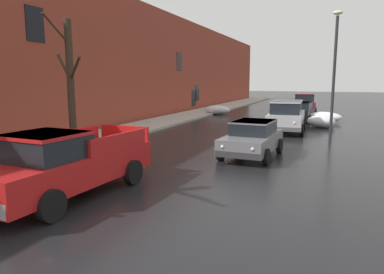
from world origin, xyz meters
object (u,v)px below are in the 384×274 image
at_px(bare_tree_second_along_sidewalk, 70,85).
at_px(sedan_black_parked_far_down_block, 300,111).
at_px(suv_maroon_queued_behind_truck, 304,103).
at_px(pickup_truck_red_approaching_near_lane, 65,164).
at_px(street_lamp_post, 334,70).
at_px(suv_silver_parked_kerbside_mid, 287,115).
at_px(fire_hydrant, 27,163).
at_px(sedan_grey_parked_kerbside_close, 252,138).

height_order(bare_tree_second_along_sidewalk, sedan_black_parked_far_down_block, bare_tree_second_along_sidewalk).
height_order(sedan_black_parked_far_down_block, suv_maroon_queued_behind_truck, suv_maroon_queued_behind_truck).
height_order(pickup_truck_red_approaching_near_lane, suv_maroon_queued_behind_truck, suv_maroon_queued_behind_truck).
distance_m(pickup_truck_red_approaching_near_lane, street_lamp_post, 13.50).
distance_m(pickup_truck_red_approaching_near_lane, sedan_black_parked_far_down_block, 20.56).
height_order(suv_silver_parked_kerbside_mid, fire_hydrant, suv_silver_parked_kerbside_mid).
height_order(bare_tree_second_along_sidewalk, suv_silver_parked_kerbside_mid, bare_tree_second_along_sidewalk).
bearing_deg(pickup_truck_red_approaching_near_lane, suv_silver_parked_kerbside_mid, 74.71).
bearing_deg(suv_maroon_queued_behind_truck, street_lamp_post, -80.95).
bearing_deg(suv_maroon_queued_behind_truck, fire_hydrant, -104.62).
bearing_deg(sedan_grey_parked_kerbside_close, suv_maroon_queued_behind_truck, 88.68).
distance_m(bare_tree_second_along_sidewalk, sedan_grey_parked_kerbside_close, 7.59).
xyz_separation_m(sedan_black_parked_far_down_block, fire_hydrant, (-6.83, -18.82, -0.39)).
xyz_separation_m(suv_maroon_queued_behind_truck, street_lamp_post, (2.40, -15.10, 2.50)).
distance_m(bare_tree_second_along_sidewalk, sedan_black_parked_far_down_block, 17.50).
distance_m(pickup_truck_red_approaching_near_lane, suv_silver_parked_kerbside_mid, 14.71).
xyz_separation_m(sedan_black_parked_far_down_block, suv_maroon_queued_behind_truck, (-0.20, 6.59, 0.24)).
xyz_separation_m(sedan_grey_parked_kerbside_close, suv_silver_parked_kerbside_mid, (0.42, 7.47, 0.24)).
bearing_deg(bare_tree_second_along_sidewalk, sedan_black_parked_far_down_block, 63.95).
bearing_deg(suv_maroon_queued_behind_truck, sedan_grey_parked_kerbside_close, -91.32).
distance_m(sedan_grey_parked_kerbside_close, fire_hydrant, 8.20).
bearing_deg(suv_silver_parked_kerbside_mid, sedan_grey_parked_kerbside_close, -93.23).
relative_size(suv_silver_parked_kerbside_mid, fire_hydrant, 6.79).
height_order(suv_maroon_queued_behind_truck, street_lamp_post, street_lamp_post).
xyz_separation_m(pickup_truck_red_approaching_near_lane, suv_maroon_queued_behind_truck, (3.92, 26.73, 0.11)).
distance_m(suv_silver_parked_kerbside_mid, sedan_black_parked_far_down_block, 5.96).
relative_size(bare_tree_second_along_sidewalk, suv_maroon_queued_behind_truck, 1.19).
distance_m(sedan_grey_parked_kerbside_close, suv_maroon_queued_behind_truck, 20.02).
height_order(suv_silver_parked_kerbside_mid, sedan_black_parked_far_down_block, suv_silver_parked_kerbside_mid).
height_order(suv_silver_parked_kerbside_mid, street_lamp_post, street_lamp_post).
bearing_deg(pickup_truck_red_approaching_near_lane, sedan_black_parked_far_down_block, 78.44).
relative_size(pickup_truck_red_approaching_near_lane, sedan_grey_parked_kerbside_close, 1.31).
bearing_deg(suv_maroon_queued_behind_truck, sedan_black_parked_far_down_block, -88.25).
height_order(sedan_grey_parked_kerbside_close, suv_maroon_queued_behind_truck, suv_maroon_queued_behind_truck).
distance_m(suv_silver_parked_kerbside_mid, fire_hydrant, 14.47).
bearing_deg(suv_silver_parked_kerbside_mid, suv_maroon_queued_behind_truck, 89.81).
distance_m(suv_silver_parked_kerbside_mid, street_lamp_post, 4.33).
height_order(sedan_grey_parked_kerbside_close, sedan_black_parked_far_down_block, same).
distance_m(bare_tree_second_along_sidewalk, pickup_truck_red_approaching_near_lane, 6.04).
height_order(sedan_black_parked_far_down_block, street_lamp_post, street_lamp_post).
distance_m(pickup_truck_red_approaching_near_lane, suv_maroon_queued_behind_truck, 27.02).
bearing_deg(fire_hydrant, suv_maroon_queued_behind_truck, 75.38).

